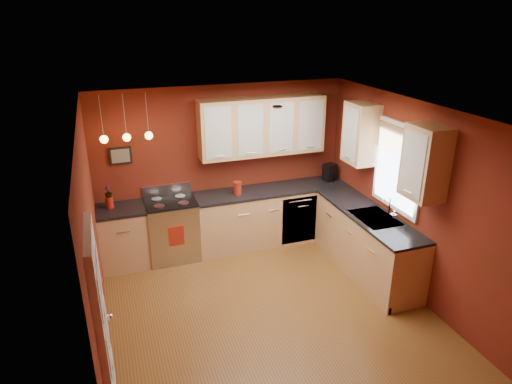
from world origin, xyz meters
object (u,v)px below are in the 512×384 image
object	(u,v)px
coffee_maker	(330,173)
red_canister	(238,188)
gas_range	(172,229)
soap_pump	(393,216)
sink	(375,219)

from	to	relation	value
coffee_maker	red_canister	bearing A→B (deg)	166.86
gas_range	soap_pump	xyz separation A→B (m)	(2.77, -1.69, 0.54)
sink	soap_pump	bearing A→B (deg)	-50.63
red_canister	sink	bearing A→B (deg)	-42.94
sink	coffee_maker	xyz separation A→B (m)	(0.09, 1.54, 0.16)
gas_range	red_canister	xyz separation A→B (m)	(1.05, -0.04, 0.56)
red_canister	coffee_maker	xyz separation A→B (m)	(1.66, 0.08, 0.03)
sink	soap_pump	distance (m)	0.26
gas_range	sink	size ratio (longest dim) A/B	1.59
soap_pump	sink	bearing A→B (deg)	129.37
sink	red_canister	bearing A→B (deg)	137.06
gas_range	sink	bearing A→B (deg)	-29.78
gas_range	sink	distance (m)	3.05
red_canister	coffee_maker	bearing A→B (deg)	2.85
gas_range	coffee_maker	xyz separation A→B (m)	(2.71, 0.04, 0.59)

